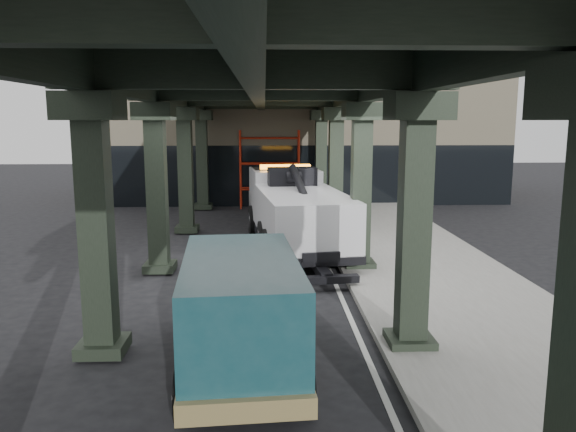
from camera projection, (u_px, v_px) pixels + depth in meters
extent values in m
plane|color=black|center=(275.00, 291.00, 14.97)|extent=(90.00, 90.00, 0.00)
cube|color=gray|center=(421.00, 267.00, 17.11)|extent=(5.00, 40.00, 0.15)
cube|color=silver|center=(330.00, 270.00, 17.01)|extent=(0.12, 38.00, 0.01)
cube|color=black|center=(414.00, 226.00, 10.72)|extent=(0.55, 0.55, 5.00)
cube|color=black|center=(419.00, 106.00, 10.34)|extent=(1.10, 1.10, 0.50)
cube|color=black|center=(409.00, 341.00, 11.11)|extent=(0.90, 0.90, 0.24)
cube|color=black|center=(361.00, 189.00, 16.63)|extent=(0.55, 0.55, 5.00)
cube|color=black|center=(363.00, 111.00, 16.25)|extent=(1.10, 1.10, 0.50)
cube|color=black|center=(359.00, 264.00, 17.02)|extent=(0.90, 0.90, 0.24)
cube|color=black|center=(336.00, 171.00, 22.53)|extent=(0.55, 0.55, 5.00)
cube|color=black|center=(336.00, 114.00, 22.15)|extent=(1.10, 1.10, 0.50)
cube|color=black|center=(335.00, 227.00, 22.93)|extent=(0.90, 0.90, 0.24)
cube|color=black|center=(321.00, 160.00, 28.44)|extent=(0.55, 0.55, 5.00)
cube|color=black|center=(321.00, 115.00, 28.06)|extent=(1.10, 1.10, 0.50)
cube|color=black|center=(320.00, 205.00, 28.83)|extent=(0.90, 0.90, 0.24)
cube|color=black|center=(96.00, 229.00, 10.47)|extent=(0.55, 0.55, 5.00)
cube|color=black|center=(89.00, 106.00, 10.09)|extent=(1.10, 1.10, 0.50)
cube|color=black|center=(103.00, 346.00, 10.86)|extent=(0.90, 0.90, 0.24)
cube|color=black|center=(157.00, 190.00, 16.38)|extent=(0.55, 0.55, 5.00)
cube|color=black|center=(154.00, 111.00, 16.00)|extent=(1.10, 1.10, 0.50)
cube|color=black|center=(160.00, 267.00, 16.77)|extent=(0.90, 0.90, 0.24)
cube|color=black|center=(186.00, 171.00, 22.29)|extent=(0.55, 0.55, 5.00)
cube|color=black|center=(184.00, 114.00, 21.91)|extent=(1.10, 1.10, 0.50)
cube|color=black|center=(187.00, 228.00, 22.68)|extent=(0.90, 0.90, 0.24)
cube|color=black|center=(202.00, 160.00, 28.20)|extent=(0.55, 0.55, 5.00)
cube|color=black|center=(201.00, 115.00, 27.82)|extent=(1.10, 1.10, 0.50)
cube|color=black|center=(203.00, 206.00, 28.59)|extent=(0.90, 0.90, 0.24)
cube|color=black|center=(363.00, 83.00, 16.11)|extent=(0.35, 32.00, 1.10)
cube|color=black|center=(153.00, 83.00, 15.87)|extent=(0.35, 32.00, 1.10)
cube|color=black|center=(259.00, 83.00, 15.99)|extent=(0.35, 32.00, 1.10)
cube|color=black|center=(259.00, 58.00, 15.87)|extent=(7.40, 32.00, 0.30)
cube|color=#C6B793|center=(302.00, 129.00, 34.08)|extent=(22.00, 10.00, 8.00)
cylinder|color=red|center=(241.00, 169.00, 29.25)|extent=(0.08, 0.08, 4.00)
cylinder|color=red|center=(240.00, 170.00, 28.46)|extent=(0.08, 0.08, 4.00)
cylinder|color=red|center=(298.00, 169.00, 29.37)|extent=(0.08, 0.08, 4.00)
cylinder|color=red|center=(299.00, 170.00, 28.58)|extent=(0.08, 0.08, 4.00)
cylinder|color=red|center=(270.00, 188.00, 29.48)|extent=(3.00, 0.08, 0.08)
cylinder|color=red|center=(270.00, 163.00, 29.26)|extent=(3.00, 0.08, 0.08)
cylinder|color=red|center=(269.00, 138.00, 29.04)|extent=(3.00, 0.08, 0.08)
cube|color=black|center=(297.00, 230.00, 19.43)|extent=(2.01, 8.11, 0.27)
cube|color=silver|center=(284.00, 194.00, 21.93)|extent=(2.81, 2.85, 1.93)
cube|color=silver|center=(280.00, 203.00, 23.12)|extent=(2.59, 1.04, 0.97)
cube|color=black|center=(283.00, 179.00, 22.10)|extent=(2.51, 1.66, 0.91)
cube|color=silver|center=(303.00, 216.00, 18.11)|extent=(3.19, 5.63, 1.50)
cube|color=orange|center=(285.00, 167.00, 21.54)|extent=(1.95, 0.53, 0.17)
cube|color=black|center=(292.00, 176.00, 20.01)|extent=(1.78, 0.84, 0.64)
cylinder|color=black|center=(302.00, 190.00, 18.18)|extent=(0.70, 3.76, 1.44)
cube|color=black|center=(321.00, 270.00, 15.63)|extent=(0.50, 1.53, 0.19)
cube|color=black|center=(327.00, 279.00, 14.91)|extent=(1.74, 0.47, 0.19)
cylinder|color=black|center=(254.00, 220.00, 22.24)|extent=(0.51, 1.22, 1.18)
cylinder|color=silver|center=(254.00, 220.00, 22.24)|extent=(0.49, 0.69, 0.65)
cylinder|color=black|center=(312.00, 218.00, 22.61)|extent=(0.51, 1.22, 1.18)
cylinder|color=silver|center=(312.00, 218.00, 22.61)|extent=(0.49, 0.69, 0.65)
cylinder|color=black|center=(264.00, 238.00, 18.80)|extent=(0.51, 1.22, 1.18)
cylinder|color=silver|center=(264.00, 238.00, 18.80)|extent=(0.49, 0.69, 0.65)
cylinder|color=black|center=(333.00, 236.00, 19.17)|extent=(0.51, 1.22, 1.18)
cylinder|color=silver|center=(333.00, 236.00, 19.17)|extent=(0.49, 0.69, 0.65)
cylinder|color=black|center=(270.00, 248.00, 17.44)|extent=(0.51, 1.22, 1.18)
cylinder|color=silver|center=(270.00, 248.00, 17.44)|extent=(0.49, 0.69, 0.65)
cylinder|color=black|center=(343.00, 245.00, 17.81)|extent=(0.51, 1.22, 1.18)
cylinder|color=silver|center=(343.00, 245.00, 17.81)|extent=(0.49, 0.69, 0.65)
cube|color=#133D45|center=(237.00, 287.00, 12.35)|extent=(1.97, 1.16, 0.83)
cube|color=#133D45|center=(241.00, 309.00, 9.79)|extent=(2.25, 4.30, 1.81)
cube|color=olive|center=(241.00, 341.00, 10.28)|extent=(2.36, 5.32, 0.32)
cube|color=black|center=(237.00, 258.00, 11.86)|extent=(1.83, 0.53, 0.77)
cube|color=black|center=(240.00, 279.00, 9.98)|extent=(2.22, 3.47, 0.51)
cube|color=silver|center=(237.00, 296.00, 12.89)|extent=(1.86, 0.25, 0.28)
cylinder|color=black|center=(195.00, 310.00, 12.28)|extent=(0.32, 0.80, 0.78)
cylinder|color=silver|center=(195.00, 310.00, 12.28)|extent=(0.33, 0.45, 0.43)
cylinder|color=black|center=(279.00, 307.00, 12.49)|extent=(0.32, 0.80, 0.78)
cylinder|color=silver|center=(279.00, 307.00, 12.49)|extent=(0.33, 0.45, 0.43)
cylinder|color=black|center=(183.00, 396.00, 8.47)|extent=(0.32, 0.80, 0.78)
cylinder|color=silver|center=(183.00, 396.00, 8.47)|extent=(0.33, 0.45, 0.43)
cylinder|color=black|center=(305.00, 389.00, 8.68)|extent=(0.32, 0.80, 0.78)
cylinder|color=silver|center=(305.00, 389.00, 8.68)|extent=(0.33, 0.45, 0.43)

